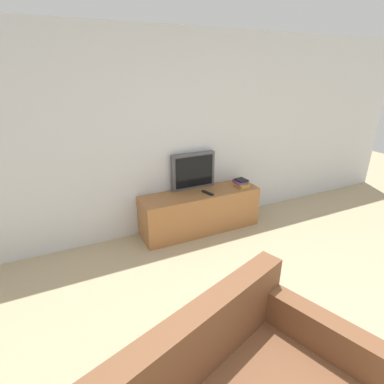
% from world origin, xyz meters
% --- Properties ---
extents(wall_back, '(9.00, 0.06, 2.60)m').
position_xyz_m(wall_back, '(0.00, 3.03, 1.30)').
color(wall_back, silver).
rests_on(wall_back, ground_plane).
extents(tv_stand, '(1.66, 0.47, 0.57)m').
position_xyz_m(tv_stand, '(0.60, 2.74, 0.28)').
color(tv_stand, '#9E6638').
rests_on(tv_stand, ground_plane).
extents(television, '(0.63, 0.09, 0.50)m').
position_xyz_m(television, '(0.59, 2.94, 0.82)').
color(television, '#4C4C51').
rests_on(television, tv_stand).
extents(book_stack, '(0.19, 0.23, 0.09)m').
position_xyz_m(book_stack, '(1.24, 2.71, 0.61)').
color(book_stack, gold).
rests_on(book_stack, tv_stand).
extents(remote_on_stand, '(0.09, 0.20, 0.02)m').
position_xyz_m(remote_on_stand, '(0.67, 2.66, 0.58)').
color(remote_on_stand, black).
rests_on(remote_on_stand, tv_stand).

